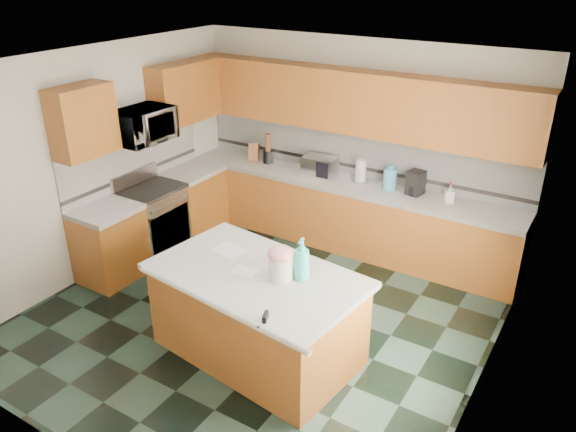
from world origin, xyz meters
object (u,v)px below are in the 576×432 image
Objects in this scene: island_top at (256,275)px; toaster_oven at (320,166)px; island_base at (257,316)px; knife_block at (254,152)px; treat_jar at (281,268)px; coffee_maker at (415,183)px; soap_bottle_island at (302,259)px.

toaster_oven is (-0.73, 2.55, 0.16)m from island_top.
island_base is at bearing -77.74° from toaster_oven.
toaster_oven is (1.07, 0.00, 0.00)m from knife_block.
treat_jar is at bearing 12.80° from island_top.
coffee_maker reaches higher than knife_block.
coffee_maker is at bearing 84.22° from island_base.
island_base is 7.53× the size of knife_block.
knife_block is 0.58× the size of toaster_oven.
treat_jar is (0.25, 0.03, 0.14)m from island_top.
island_top is 7.93× the size of knife_block.
island_base is 6.29× the size of coffee_maker.
coffee_maker is (0.59, 2.58, 0.64)m from island_base.
island_top is (0.00, 0.00, 0.46)m from island_base.
treat_jar is at bearing 12.80° from island_base.
treat_jar is at bearing -154.10° from soap_bottle_island.
island_top is at bearing -77.05° from knife_block.
toaster_oven is at bearing 111.32° from treat_jar.
soap_bottle_island is 3.27m from knife_block.
toaster_oven is 1.32m from coffee_maker.
coffee_maker is at bearing 84.22° from island_top.
treat_jar is at bearing -86.20° from coffee_maker.
treat_jar is 0.52× the size of toaster_oven.
soap_bottle_island reaches higher than island_base.
soap_bottle_island reaches higher than knife_block.
coffee_maker is at bearing -21.58° from knife_block.
knife_block is (-2.06, 2.52, 0.01)m from treat_jar.
knife_block reaches higher than treat_jar.
island_top reaches higher than island_base.
island_top is 3.13m from knife_block.
coffee_maker reaches higher than treat_jar.
island_top is at bearing -171.00° from soap_bottle_island.
treat_jar is 0.56× the size of soap_bottle_island.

